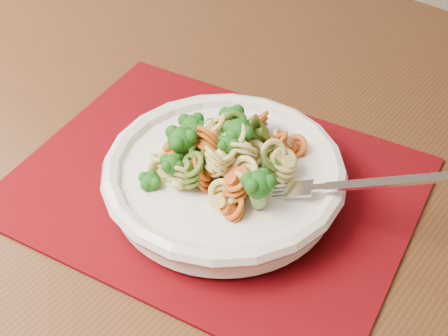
% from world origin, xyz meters
% --- Properties ---
extents(dining_table, '(1.42, 1.11, 0.79)m').
position_xyz_m(dining_table, '(0.71, 0.30, 0.66)').
color(dining_table, '#4E2715').
rests_on(dining_table, ground).
extents(placemat, '(0.44, 0.36, 0.00)m').
position_xyz_m(placemat, '(0.73, 0.18, 0.79)').
color(placemat, '#610406').
rests_on(placemat, dining_table).
extents(pasta_bowl, '(0.25, 0.25, 0.05)m').
position_xyz_m(pasta_bowl, '(0.75, 0.17, 0.82)').
color(pasta_bowl, silver).
rests_on(pasta_bowl, placemat).
extents(pasta_broccoli_heap, '(0.21, 0.21, 0.06)m').
position_xyz_m(pasta_broccoli_heap, '(0.75, 0.17, 0.83)').
color(pasta_broccoli_heap, tan).
rests_on(pasta_broccoli_heap, pasta_bowl).
extents(fork, '(0.18, 0.05, 0.08)m').
position_xyz_m(fork, '(0.83, 0.16, 0.83)').
color(fork, silver).
rests_on(fork, pasta_bowl).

